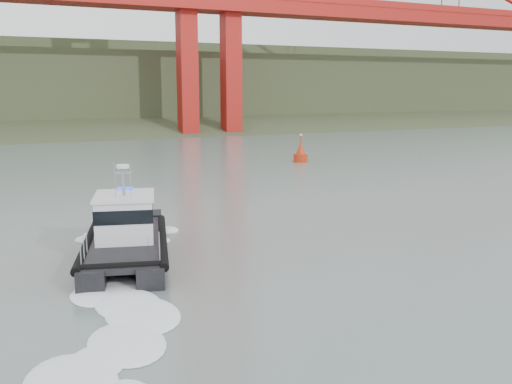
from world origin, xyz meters
The scene contains 4 objects.
ground centered at (0.00, 0.00, 0.00)m, with size 400.00×400.00×0.00m, color slate.
headlands centered at (0.00, 125.50, 7.05)m, with size 500.00×105.36×27.12m.
patrol_boat centered at (-7.23, 7.42, 1.19)m, with size 5.91×10.37×4.75m.
nav_buoy centered at (18.46, 36.05, 0.88)m, with size 1.61×1.61×3.35m.
Camera 1 is at (-12.69, -19.70, 8.20)m, focal length 40.00 mm.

